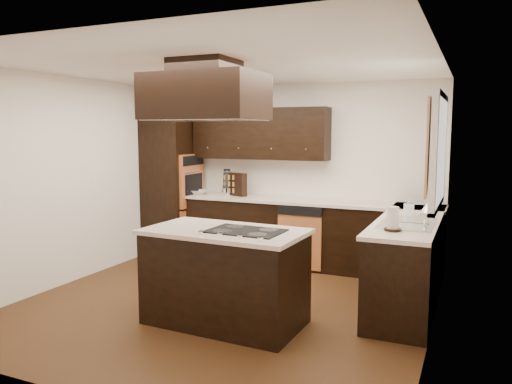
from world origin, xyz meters
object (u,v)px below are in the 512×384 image
oven_column (172,184)px  spice_rack (235,184)px  range_hood (205,97)px  island (225,279)px

oven_column → spice_rack: (1.01, 0.10, 0.03)m
oven_column → spice_rack: size_ratio=5.33×
oven_column → range_hood: size_ratio=2.02×
island → oven_column: bearing=135.3°
island → range_hood: size_ratio=1.39×
range_hood → island: bearing=24.1°
oven_column → island: bearing=-47.1°
island → spice_rack: bearing=116.4°
oven_column → island: size_ratio=1.45×
oven_column → range_hood: bearing=-50.3°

